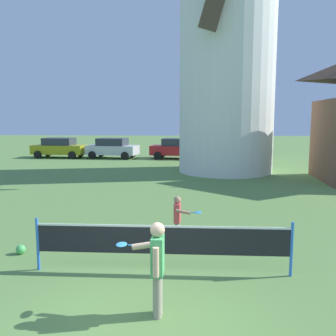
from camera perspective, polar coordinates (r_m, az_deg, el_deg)
The scene contains 10 objects.
ground_plane at distance 6.21m, azimuth -5.20°, elevation -22.26°, with size 120.00×120.00×0.00m, color #5B8442.
windmill at distance 21.95m, azimuth 9.33°, elevation 20.86°, with size 9.31×6.09×16.48m.
tennis_net at distance 7.43m, azimuth -0.93°, elevation -11.21°, with size 5.16×0.06×1.10m.
player_near at distance 5.87m, azimuth -1.83°, elevation -14.70°, with size 0.81×0.60×1.52m.
player_far at distance 9.10m, azimuth 1.62°, elevation -7.65°, with size 0.70×0.55×1.20m.
stray_ball at distance 9.24m, azimuth -22.01°, elevation -11.70°, with size 0.22×0.22×0.22m, color #4CB259.
parked_car_mustard at distance 30.11m, azimuth -16.61°, elevation 3.10°, with size 4.22×2.15×1.56m.
parked_car_silver at distance 28.78m, azimuth -8.68°, elevation 3.13°, with size 4.14×2.41×1.56m.
parked_car_red at distance 28.08m, azimuth 1.59°, elevation 3.11°, with size 4.36×2.32×1.56m.
parked_car_cream at distance 28.29m, azimuth 11.75°, elevation 2.98°, with size 4.01×2.14×1.56m.
Camera 1 is at (0.84, -5.31, 3.11)m, focal length 39.03 mm.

